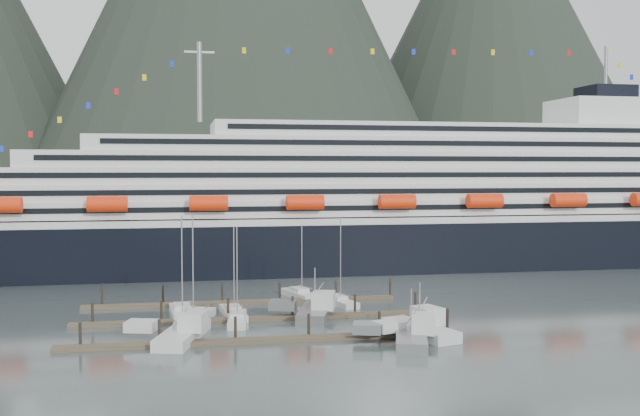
{
  "coord_description": "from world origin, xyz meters",
  "views": [
    {
      "loc": [
        -14.89,
        -98.6,
        20.82
      ],
      "look_at": [
        8.38,
        22.0,
        14.39
      ],
      "focal_mm": 42.0,
      "sensor_mm": 36.0,
      "label": 1
    }
  ],
  "objects_px": {
    "cruise_ship": "(390,210)",
    "trawler_d": "(419,328)",
    "sailboat_d": "(238,320)",
    "sailboat_a": "(182,313)",
    "sailboat_g": "(338,302)",
    "sailboat_c": "(196,318)",
    "sailboat_b": "(233,313)",
    "trawler_c": "(410,334)",
    "trawler_e": "(314,311)",
    "sailboat_f": "(299,295)",
    "trawler_a": "(181,333)"
  },
  "relations": [
    {
      "from": "trawler_a",
      "to": "trawler_d",
      "type": "relative_size",
      "value": 1.1
    },
    {
      "from": "cruise_ship",
      "to": "trawler_d",
      "type": "bearing_deg",
      "value": -103.22
    },
    {
      "from": "trawler_e",
      "to": "trawler_a",
      "type": "bearing_deg",
      "value": 136.39
    },
    {
      "from": "trawler_a",
      "to": "trawler_e",
      "type": "height_order",
      "value": "trawler_e"
    },
    {
      "from": "cruise_ship",
      "to": "sailboat_a",
      "type": "xyz_separation_m",
      "value": [
        -44.26,
        -46.9,
        -11.59
      ]
    },
    {
      "from": "sailboat_b",
      "to": "sailboat_d",
      "type": "height_order",
      "value": "sailboat_d"
    },
    {
      "from": "sailboat_c",
      "to": "trawler_e",
      "type": "bearing_deg",
      "value": -74.07
    },
    {
      "from": "sailboat_g",
      "to": "trawler_e",
      "type": "xyz_separation_m",
      "value": [
        -5.5,
        -9.75,
        0.55
      ]
    },
    {
      "from": "sailboat_f",
      "to": "trawler_c",
      "type": "relative_size",
      "value": 0.86
    },
    {
      "from": "cruise_ship",
      "to": "sailboat_a",
      "type": "relative_size",
      "value": 14.15
    },
    {
      "from": "cruise_ship",
      "to": "trawler_c",
      "type": "distance_m",
      "value": 71.26
    },
    {
      "from": "sailboat_f",
      "to": "trawler_e",
      "type": "bearing_deg",
      "value": 160.1
    },
    {
      "from": "sailboat_f",
      "to": "trawler_c",
      "type": "distance_m",
      "value": 34.2
    },
    {
      "from": "sailboat_a",
      "to": "sailboat_f",
      "type": "height_order",
      "value": "sailboat_a"
    },
    {
      "from": "sailboat_f",
      "to": "trawler_d",
      "type": "bearing_deg",
      "value": -178.84
    },
    {
      "from": "sailboat_b",
      "to": "trawler_c",
      "type": "relative_size",
      "value": 0.92
    },
    {
      "from": "sailboat_b",
      "to": "sailboat_c",
      "type": "relative_size",
      "value": 0.85
    },
    {
      "from": "sailboat_d",
      "to": "cruise_ship",
      "type": "bearing_deg",
      "value": -28.7
    },
    {
      "from": "sailboat_g",
      "to": "trawler_d",
      "type": "distance_m",
      "value": 23.64
    },
    {
      "from": "sailboat_g",
      "to": "trawler_a",
      "type": "xyz_separation_m",
      "value": [
        -23.78,
        -20.01,
        0.52
      ]
    },
    {
      "from": "sailboat_a",
      "to": "sailboat_d",
      "type": "xyz_separation_m",
      "value": [
        7.38,
        -5.96,
        -0.04
      ]
    },
    {
      "from": "sailboat_c",
      "to": "trawler_c",
      "type": "height_order",
      "value": "sailboat_c"
    },
    {
      "from": "sailboat_c",
      "to": "sailboat_g",
      "type": "relative_size",
      "value": 1.1
    },
    {
      "from": "cruise_ship",
      "to": "sailboat_g",
      "type": "xyz_separation_m",
      "value": [
        -20.65,
        -42.03,
        -11.63
      ]
    },
    {
      "from": "trawler_c",
      "to": "trawler_d",
      "type": "bearing_deg",
      "value": -17.57
    },
    {
      "from": "sailboat_g",
      "to": "sailboat_d",
      "type": "bearing_deg",
      "value": 107.48
    },
    {
      "from": "sailboat_c",
      "to": "sailboat_a",
      "type": "bearing_deg",
      "value": 41.54
    },
    {
      "from": "sailboat_c",
      "to": "trawler_d",
      "type": "height_order",
      "value": "sailboat_c"
    },
    {
      "from": "sailboat_c",
      "to": "sailboat_g",
      "type": "xyz_separation_m",
      "value": [
        21.78,
        9.1,
        -0.03
      ]
    },
    {
      "from": "trawler_e",
      "to": "sailboat_a",
      "type": "bearing_deg",
      "value": 92.01
    },
    {
      "from": "sailboat_b",
      "to": "trawler_c",
      "type": "bearing_deg",
      "value": -140.09
    },
    {
      "from": "trawler_e",
      "to": "sailboat_f",
      "type": "bearing_deg",
      "value": 14.74
    },
    {
      "from": "sailboat_d",
      "to": "sailboat_f",
      "type": "distance_m",
      "value": 21.24
    },
    {
      "from": "sailboat_g",
      "to": "trawler_c",
      "type": "bearing_deg",
      "value": 170.77
    },
    {
      "from": "sailboat_b",
      "to": "sailboat_d",
      "type": "distance_m",
      "value": 4.44
    },
    {
      "from": "cruise_ship",
      "to": "trawler_e",
      "type": "bearing_deg",
      "value": -116.8
    },
    {
      "from": "sailboat_a",
      "to": "trawler_e",
      "type": "bearing_deg",
      "value": -109.06
    },
    {
      "from": "sailboat_f",
      "to": "trawler_d",
      "type": "distance_m",
      "value": 31.77
    },
    {
      "from": "sailboat_f",
      "to": "trawler_a",
      "type": "height_order",
      "value": "sailboat_f"
    },
    {
      "from": "sailboat_a",
      "to": "sailboat_g",
      "type": "bearing_deg",
      "value": -82.31
    },
    {
      "from": "sailboat_c",
      "to": "trawler_c",
      "type": "bearing_deg",
      "value": -106.09
    },
    {
      "from": "sailboat_f",
      "to": "trawler_d",
      "type": "xyz_separation_m",
      "value": [
        10.18,
        -30.09,
        0.5
      ]
    },
    {
      "from": "sailboat_a",
      "to": "sailboat_f",
      "type": "bearing_deg",
      "value": -61.53
    },
    {
      "from": "trawler_c",
      "to": "cruise_ship",
      "type": "bearing_deg",
      "value": 2.62
    },
    {
      "from": "cruise_ship",
      "to": "sailboat_d",
      "type": "bearing_deg",
      "value": -124.91
    },
    {
      "from": "sailboat_b",
      "to": "trawler_d",
      "type": "bearing_deg",
      "value": -132.24
    },
    {
      "from": "sailboat_d",
      "to": "sailboat_g",
      "type": "xyz_separation_m",
      "value": [
        16.23,
        10.83,
        0.01
      ]
    },
    {
      "from": "sailboat_d",
      "to": "trawler_d",
      "type": "height_order",
      "value": "sailboat_d"
    },
    {
      "from": "trawler_e",
      "to": "sailboat_d",
      "type": "bearing_deg",
      "value": 112.83
    },
    {
      "from": "trawler_a",
      "to": "trawler_e",
      "type": "xyz_separation_m",
      "value": [
        18.28,
        10.26,
        0.03
      ]
    }
  ]
}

